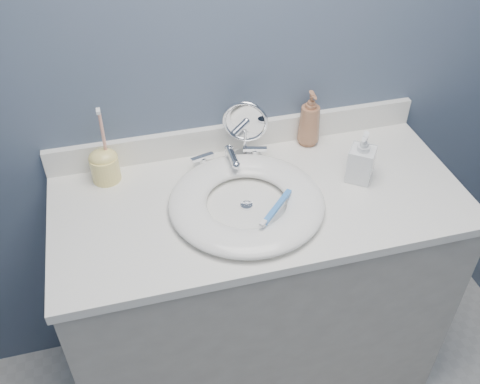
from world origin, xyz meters
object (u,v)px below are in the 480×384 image
object	(u,v)px
makeup_mirror	(245,128)
soap_bottle_amber	(310,118)
soap_bottle_clear	(362,157)
toothbrush_holder	(104,164)

from	to	relation	value
makeup_mirror	soap_bottle_amber	bearing A→B (deg)	30.06
soap_bottle_clear	toothbrush_holder	world-z (taller)	toothbrush_holder
soap_bottle_clear	makeup_mirror	bearing A→B (deg)	-174.92
soap_bottle_clear	toothbrush_holder	distance (m)	0.77
soap_bottle_amber	toothbrush_holder	bearing A→B (deg)	-175.41
makeup_mirror	soap_bottle_clear	xyz separation A→B (m)	(0.31, -0.19, -0.03)
soap_bottle_clear	toothbrush_holder	xyz separation A→B (m)	(-0.75, 0.19, -0.02)
soap_bottle_amber	toothbrush_holder	xyz separation A→B (m)	(-0.66, -0.03, -0.04)
soap_bottle_amber	soap_bottle_clear	size ratio (longest dim) A/B	1.16
toothbrush_holder	soap_bottle_amber	bearing A→B (deg)	2.26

